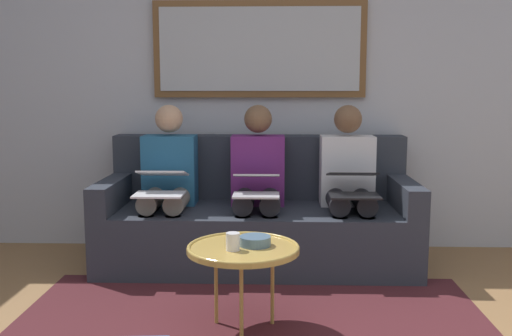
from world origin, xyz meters
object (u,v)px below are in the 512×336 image
(coffee_table, at_px, (243,250))
(laptop_black, at_px, (353,183))
(laptop_silver, at_px, (256,184))
(laptop_white, at_px, (161,182))
(person_middle, at_px, (258,181))
(person_right, at_px, (168,180))
(cup, at_px, (233,242))
(bowl, at_px, (255,241))
(couch, at_px, (258,220))
(framed_mirror, at_px, (259,49))
(person_left, at_px, (348,181))

(coffee_table, xyz_separation_m, laptop_black, (-0.68, -0.91, 0.20))
(laptop_silver, xyz_separation_m, laptop_white, (0.64, -0.01, 0.01))
(person_middle, height_order, person_right, same)
(cup, xyz_separation_m, person_right, (0.55, -1.21, 0.11))
(person_right, bearing_deg, bowl, 120.54)
(couch, distance_m, coffee_table, 1.22)
(couch, bearing_deg, laptop_white, 25.62)
(framed_mirror, distance_m, person_right, 1.23)
(framed_mirror, xyz_separation_m, person_right, (0.64, 0.46, -0.94))
(laptop_black, bearing_deg, bowl, 54.81)
(cup, height_order, person_right, person_right)
(couch, distance_m, person_right, 0.71)
(framed_mirror, bearing_deg, person_middle, 90.00)
(couch, relative_size, cup, 24.44)
(framed_mirror, relative_size, cup, 18.04)
(couch, xyz_separation_m, person_left, (-0.64, 0.07, 0.30))
(framed_mirror, bearing_deg, person_left, 144.48)
(laptop_black, relative_size, person_right, 0.33)
(couch, relative_size, person_middle, 1.93)
(framed_mirror, xyz_separation_m, laptop_silver, (0.00, 0.71, -0.92))
(framed_mirror, xyz_separation_m, coffee_table, (0.04, 1.61, -1.11))
(coffee_table, relative_size, laptop_white, 1.54)
(person_middle, bearing_deg, person_left, 180.00)
(cup, relative_size, person_middle, 0.08)
(laptop_silver, height_order, laptop_white, laptop_white)
(cup, bearing_deg, laptop_silver, -95.29)
(laptop_white, bearing_deg, bowl, 126.85)
(couch, height_order, person_middle, person_middle)
(laptop_black, bearing_deg, person_middle, -20.69)
(framed_mirror, height_order, person_left, framed_mirror)
(framed_mirror, distance_m, person_middle, 1.05)
(framed_mirror, height_order, coffee_table, framed_mirror)
(laptop_black, relative_size, person_middle, 0.33)
(person_middle, bearing_deg, laptop_silver, 90.00)
(person_middle, distance_m, person_right, 0.64)
(couch, distance_m, cup, 1.29)
(couch, distance_m, laptop_black, 0.78)
(cup, distance_m, bowl, 0.14)
(framed_mirror, height_order, bowl, framed_mirror)
(couch, distance_m, bowl, 1.20)
(bowl, relative_size, person_left, 0.14)
(coffee_table, distance_m, person_left, 1.35)
(laptop_silver, bearing_deg, framed_mirror, -90.00)
(couch, bearing_deg, laptop_silver, 90.00)
(coffee_table, height_order, laptop_black, laptop_black)
(coffee_table, xyz_separation_m, bowl, (-0.06, -0.03, 0.04))
(person_left, bearing_deg, person_middle, 0.00)
(laptop_silver, xyz_separation_m, person_right, (0.64, -0.25, -0.02))
(laptop_silver, bearing_deg, person_left, -158.74)
(person_left, height_order, person_middle, same)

